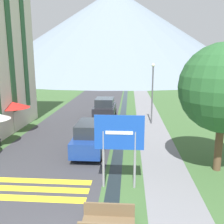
% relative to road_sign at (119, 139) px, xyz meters
% --- Properties ---
extents(ground_plane, '(160.00, 160.00, 0.00)m').
position_rel_road_sign_xyz_m(ground_plane, '(-1.43, 15.69, -2.11)').
color(ground_plane, '#3D6033').
extents(road, '(6.40, 60.00, 0.01)m').
position_rel_road_sign_xyz_m(road, '(-3.93, 25.69, -2.11)').
color(road, '#38383D').
rests_on(road, ground_plane).
extents(footpath, '(2.20, 60.00, 0.01)m').
position_rel_road_sign_xyz_m(footpath, '(2.17, 25.69, -2.11)').
color(footpath, slate).
rests_on(footpath, ground_plane).
extents(drainage_channel, '(0.60, 60.00, 0.00)m').
position_rel_road_sign_xyz_m(drainage_channel, '(-0.23, 25.69, -2.11)').
color(drainage_channel, black).
rests_on(drainage_channel, ground_plane).
extents(crosswalk_marking, '(5.44, 1.84, 0.01)m').
position_rel_road_sign_xyz_m(crosswalk_marking, '(-3.93, -0.43, -2.11)').
color(crosswalk_marking, yellow).
rests_on(crosswalk_marking, ground_plane).
extents(mountain_distant, '(81.08, 81.08, 26.09)m').
position_rel_road_sign_xyz_m(mountain_distant, '(-4.49, 71.98, 10.93)').
color(mountain_distant, slate).
rests_on(mountain_distant, ground_plane).
extents(road_sign, '(2.02, 0.11, 3.13)m').
position_rel_road_sign_xyz_m(road_sign, '(0.00, 0.00, 0.00)').
color(road_sign, gray).
rests_on(road_sign, ground_plane).
extents(parked_car_near, '(1.72, 4.21, 1.82)m').
position_rel_road_sign_xyz_m(parked_car_near, '(-1.83, 3.95, -1.21)').
color(parked_car_near, navy).
rests_on(parked_car_near, ground_plane).
extents(parked_car_far, '(1.95, 3.89, 1.82)m').
position_rel_road_sign_xyz_m(parked_car_far, '(-1.84, 12.53, -1.20)').
color(parked_car_far, black).
rests_on(parked_car_far, ground_plane).
extents(cafe_umbrella_rear_red, '(2.42, 2.42, 2.30)m').
position_rel_road_sign_xyz_m(cafe_umbrella_rear_red, '(-7.94, 7.28, -0.03)').
color(cafe_umbrella_rear_red, '#B7B2A8').
rests_on(cafe_umbrella_rear_red, ground_plane).
extents(streetlamp, '(0.28, 0.28, 4.94)m').
position_rel_road_sign_xyz_m(streetlamp, '(2.23, 10.69, 0.83)').
color(streetlamp, '#515156').
rests_on(streetlamp, ground_plane).
extents(tree_by_path, '(4.13, 4.13, 6.08)m').
position_rel_road_sign_xyz_m(tree_by_path, '(4.69, 2.03, 1.88)').
color(tree_by_path, brown).
rests_on(tree_by_path, ground_plane).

